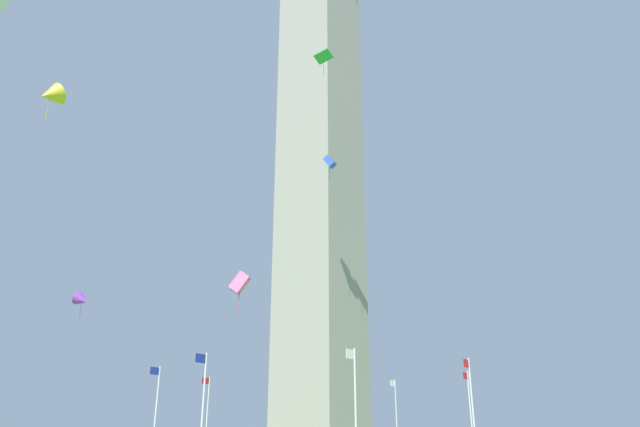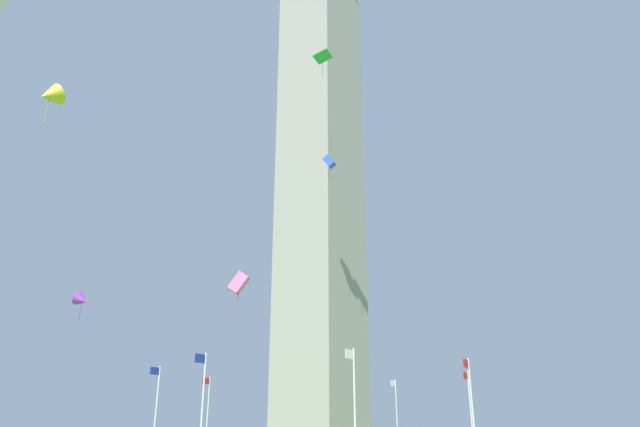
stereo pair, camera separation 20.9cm
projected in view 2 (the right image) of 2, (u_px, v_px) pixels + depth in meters
obelisk_monument at (320, 152)px, 61.47m from camera, size 6.72×6.72×61.13m
flagpole_n at (202, 405)px, 41.21m from camera, size 1.12×0.14×8.07m
flagpole_ne at (354, 403)px, 38.85m from camera, size 1.12×0.14×8.07m
flagpole_e at (472, 407)px, 44.31m from camera, size 1.12×0.14×8.07m
flagpole_se at (470, 411)px, 54.38m from camera, size 1.12×0.14×8.07m
flagpole_s at (396, 414)px, 63.17m from camera, size 1.12×0.14×8.07m
flagpole_sw at (299, 414)px, 65.53m from camera, size 1.12×0.14×8.07m
flagpole_w at (207, 413)px, 60.07m from camera, size 1.12×0.14×8.07m
flagpole_nw at (156, 409)px, 50.00m from camera, size 1.12×0.14×8.07m
kite_blue_box at (329, 162)px, 49.70m from camera, size 0.76×1.18×2.24m
kite_yellow_delta at (50, 96)px, 38.47m from camera, size 1.96×1.55×2.99m
kite_purple_delta at (82, 300)px, 47.00m from camera, size 1.49×1.65×2.27m
kite_green_diamond at (323, 57)px, 46.21m from camera, size 1.52×1.49×2.00m
kite_pink_box at (239, 283)px, 38.02m from camera, size 1.36×1.54×2.82m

